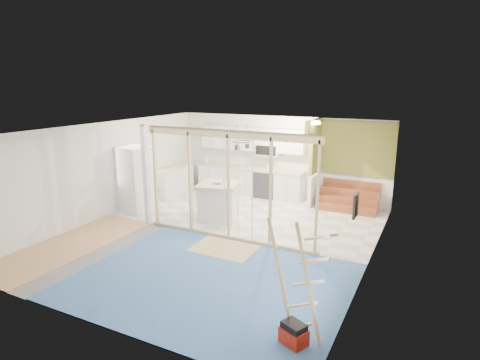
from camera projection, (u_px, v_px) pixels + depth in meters
The scene contains 17 objects.
room at pixel (217, 184), 9.37m from camera, with size 7.01×8.01×2.61m.
floor_overlays at pixel (222, 236), 9.69m from camera, with size 7.00×8.00×0.03m.
stud_frame at pixel (208, 171), 9.40m from camera, with size 4.66×0.14×2.60m.
base_cabinets at pixel (226, 181), 13.18m from camera, with size 4.45×2.24×0.93m.
upper_cabinets at pixel (253, 140), 12.92m from camera, with size 3.60×0.41×0.85m.
green_partition at pixel (340, 176), 11.73m from camera, with size 2.25×1.51×2.60m.
pot_rack at pixel (241, 143), 10.98m from camera, with size 0.52×0.52×0.72m.
sheathing_panel at pixel (350, 239), 6.11m from camera, with size 0.02×4.00×2.60m, color #A6785A.
electrical_panel at pixel (356, 206), 6.57m from camera, with size 0.04×0.30×0.40m, color #333338.
ceiling_light at pixel (315, 123), 11.07m from camera, with size 0.32×0.32×0.08m, color #FFEABF.
fridge at pixel (136, 180), 11.35m from camera, with size 0.92×0.89×1.88m.
island at pixel (219, 202), 10.77m from camera, with size 1.27×1.27×1.01m.
bowl at pixel (218, 182), 10.62m from camera, with size 0.29×0.29×0.07m, color silver.
soap_bottle_a at pixel (206, 159), 13.65m from camera, with size 0.13×0.13×0.33m, color silver.
soap_bottle_b at pixel (267, 166), 12.77m from camera, with size 0.09×0.09×0.20m, color silver.
toolbox at pixel (294, 334), 5.64m from camera, with size 0.44×0.40×0.34m.
ladder at pixel (298, 282), 5.54m from camera, with size 0.96×0.19×1.82m.
Camera 1 is at (4.55, -7.87, 3.61)m, focal length 30.00 mm.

